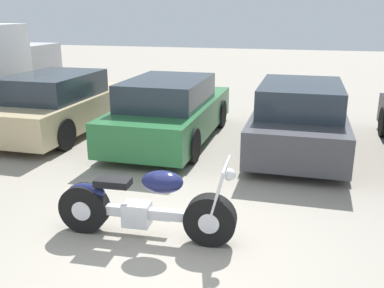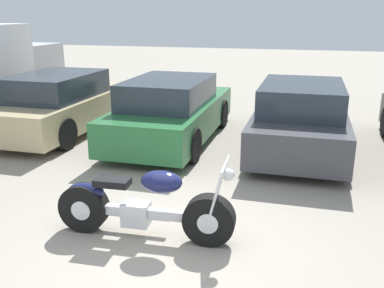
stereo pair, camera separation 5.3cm
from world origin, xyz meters
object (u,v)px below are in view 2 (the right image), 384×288
at_px(motorcycle, 143,206).
at_px(parked_car_champagne, 62,104).
at_px(parked_car_green, 172,111).
at_px(parked_car_dark_grey, 300,117).

height_order(motorcycle, parked_car_champagne, parked_car_champagne).
bearing_deg(parked_car_green, parked_car_champagne, 178.67).
relative_size(motorcycle, parked_car_green, 0.52).
relative_size(motorcycle, parked_car_champagne, 0.52).
bearing_deg(motorcycle, parked_car_green, 103.03).
height_order(motorcycle, parked_car_dark_grey, parked_car_dark_grey).
distance_m(motorcycle, parked_car_champagne, 5.64).
height_order(parked_car_green, parked_car_dark_grey, same).
distance_m(parked_car_champagne, parked_car_dark_grey, 5.48).
bearing_deg(parked_car_dark_grey, parked_car_champagne, -179.40).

